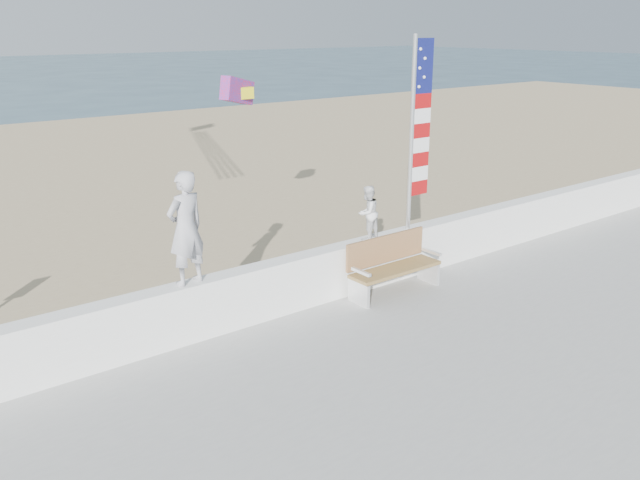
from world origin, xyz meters
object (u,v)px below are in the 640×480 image
at_px(flag, 417,126).
at_px(child, 368,213).
at_px(adult, 186,228).
at_px(bench, 392,264).

bearing_deg(flag, child, 179.99).
height_order(adult, child, adult).
bearing_deg(bench, flag, 25.60).
bearing_deg(child, adult, -13.88).
relative_size(adult, flag, 0.48).
distance_m(adult, flag, 4.78).
relative_size(adult, bench, 0.94).
bearing_deg(adult, bench, 160.67).
xyz_separation_m(bench, flag, (0.95, 0.45, 2.30)).
xyz_separation_m(adult, child, (3.51, 0.00, -0.36)).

